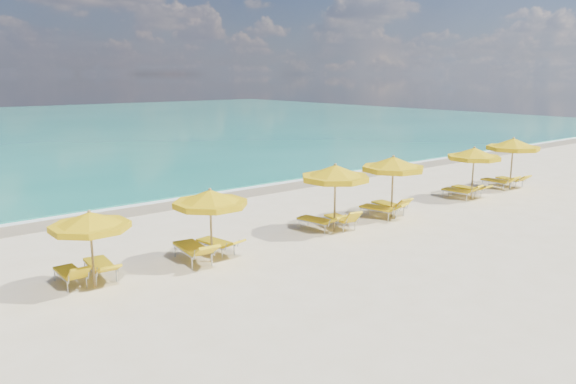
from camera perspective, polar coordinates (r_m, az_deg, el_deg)
ground_plane at (r=19.69m, az=2.76°, el=-4.12°), size 120.00×120.00×0.00m
wet_sand_band at (r=25.50m, az=-8.40°, el=-0.52°), size 120.00×2.60×0.01m
foam_line at (r=26.18m, az=-9.30°, el=-0.23°), size 120.00×1.20×0.03m
whitecap_near at (r=32.23m, az=-26.62°, el=0.92°), size 14.00×0.36×0.05m
whitecap_far at (r=43.65m, az=-10.60°, el=4.54°), size 18.00×0.30×0.05m
umbrella_2 at (r=15.07m, az=-19.49°, el=-2.85°), size 2.69×2.69×2.07m
umbrella_3 at (r=16.34m, az=-7.91°, el=-0.71°), size 2.87×2.87×2.22m
umbrella_4 at (r=19.40m, az=4.82°, el=1.89°), size 2.97×2.97×2.43m
umbrella_5 at (r=21.66m, az=10.64°, el=2.77°), size 2.84×2.84×2.43m
umbrella_6 at (r=25.94m, az=18.38°, el=3.67°), size 2.96×2.96×2.33m
umbrella_7 at (r=28.93m, az=21.91°, el=4.48°), size 2.70×2.70×2.49m
lounger_2_left at (r=15.92m, az=-21.20°, el=-8.11°), size 0.56×1.58×0.74m
lounger_2_right at (r=16.17m, az=-18.49°, el=-7.53°), size 0.77×1.88×0.68m
lounger_3_left at (r=16.82m, az=-9.58°, el=-6.21°), size 0.90×2.11×0.83m
lounger_3_right at (r=17.50m, az=-7.22°, el=-5.57°), size 0.83×1.78×0.63m
lounger_4_left at (r=19.93m, az=2.99°, el=-3.29°), size 0.89×1.86×0.71m
lounger_4_right at (r=20.26m, az=5.37°, el=-3.08°), size 0.80×1.68×0.81m
lounger_5_left at (r=21.87m, az=9.27°, el=-2.03°), size 0.93×1.94×0.74m
lounger_5_right at (r=22.55m, az=10.22°, el=-1.64°), size 0.80×1.84×0.83m
lounger_6_left at (r=26.03m, az=16.93°, el=-0.19°), size 0.77×1.79×0.75m
lounger_6_right at (r=26.77m, az=17.80°, el=0.07°), size 0.61×1.78×0.64m
lounger_7_left at (r=28.96m, az=20.46°, el=0.77°), size 0.68×1.84×0.75m
lounger_7_right at (r=29.82m, az=21.64°, el=0.96°), size 0.78×1.76×0.70m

